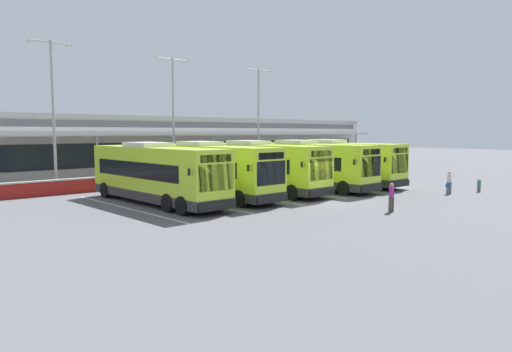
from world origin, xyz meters
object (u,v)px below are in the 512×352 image
at_px(pedestrian_with_handbag, 449,182).
at_px(pedestrian_in_dark_coat, 391,196).
at_px(coach_bus_right_centre, 305,166).
at_px(lamp_post_centre, 173,111).
at_px(coach_bus_centre, 257,168).
at_px(coach_bus_left_centre, 208,171).
at_px(coach_bus_leftmost, 156,175).
at_px(pedestrian_child, 479,185).
at_px(lamp_post_east, 258,114).
at_px(lamp_post_west, 53,106).
at_px(coach_bus_rightmost, 335,163).

relative_size(pedestrian_with_handbag, pedestrian_in_dark_coat, 1.00).
height_order(coach_bus_right_centre, lamp_post_centre, lamp_post_centre).
distance_m(coach_bus_centre, lamp_post_centre, 12.03).
xyz_separation_m(coach_bus_left_centre, coach_bus_centre, (4.34, -0.16, 0.00)).
distance_m(coach_bus_right_centre, lamp_post_centre, 13.50).
height_order(pedestrian_with_handbag, pedestrian_in_dark_coat, same).
height_order(coach_bus_leftmost, pedestrian_child, coach_bus_leftmost).
xyz_separation_m(lamp_post_centre, lamp_post_east, (10.50, 0.01, 0.00)).
height_order(lamp_post_centre, lamp_post_east, same).
distance_m(coach_bus_centre, coach_bus_right_centre, 4.44).
distance_m(coach_bus_right_centre, pedestrian_child, 12.90).
xyz_separation_m(coach_bus_left_centre, lamp_post_west, (-6.47, 10.04, 4.50)).
distance_m(pedestrian_in_dark_coat, lamp_post_centre, 23.10).
height_order(coach_bus_centre, pedestrian_in_dark_coat, coach_bus_centre).
height_order(lamp_post_west, lamp_post_east, same).
height_order(coach_bus_rightmost, lamp_post_east, lamp_post_east).
distance_m(coach_bus_rightmost, pedestrian_child, 11.09).
relative_size(coach_bus_leftmost, coach_bus_rightmost, 1.00).
bearing_deg(coach_bus_leftmost, pedestrian_with_handbag, -30.09).
bearing_deg(lamp_post_west, coach_bus_centre, -43.36).
distance_m(lamp_post_west, lamp_post_east, 21.38).
relative_size(coach_bus_leftmost, coach_bus_left_centre, 1.00).
bearing_deg(lamp_post_east, coach_bus_leftmost, -149.90).
bearing_deg(coach_bus_leftmost, pedestrian_child, -28.84).
bearing_deg(coach_bus_left_centre, coach_bus_right_centre, -6.40).
distance_m(coach_bus_centre, coach_bus_rightmost, 8.36).
bearing_deg(pedestrian_child, coach_bus_right_centre, 127.33).
distance_m(coach_bus_centre, lamp_post_east, 16.01).
bearing_deg(coach_bus_centre, coach_bus_leftmost, 178.37).
bearing_deg(pedestrian_child, pedestrian_in_dark_coat, -178.77).
distance_m(pedestrian_child, lamp_post_east, 22.98).
bearing_deg(pedestrian_in_dark_coat, lamp_post_west, 115.95).
xyz_separation_m(coach_bus_right_centre, pedestrian_in_dark_coat, (-4.71, -10.48, -0.91)).
bearing_deg(lamp_post_east, pedestrian_with_handbag, -93.10).
distance_m(pedestrian_in_dark_coat, pedestrian_child, 12.50).
distance_m(pedestrian_child, lamp_post_centre, 25.92).
relative_size(coach_bus_rightmost, lamp_post_east, 1.10).
bearing_deg(pedestrian_child, lamp_post_west, 137.24).
bearing_deg(coach_bus_leftmost, coach_bus_left_centre, -1.09).
bearing_deg(lamp_post_west, pedestrian_with_handbag, -45.03).
bearing_deg(lamp_post_centre, lamp_post_west, -174.97).
distance_m(coach_bus_right_centre, pedestrian_in_dark_coat, 11.52).
bearing_deg(lamp_post_west, lamp_post_east, 2.58).
relative_size(coach_bus_right_centre, lamp_post_centre, 1.10).
distance_m(coach_bus_left_centre, pedestrian_child, 19.97).
relative_size(coach_bus_centre, lamp_post_west, 1.10).
distance_m(coach_bus_leftmost, lamp_post_east, 22.26).
distance_m(pedestrian_child, lamp_post_west, 31.79).
relative_size(coach_bus_centre, pedestrian_child, 12.10).
bearing_deg(coach_bus_right_centre, coach_bus_left_centre, 173.60).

